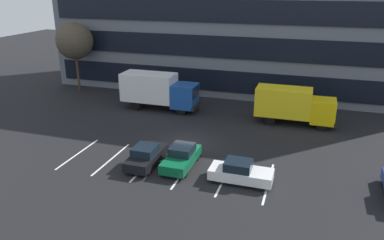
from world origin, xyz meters
name	(u,v)px	position (x,y,z in m)	size (l,w,h in m)	color
ground_plane	(187,142)	(0.00, 0.00, 0.00)	(120.00, 120.00, 0.00)	black
office_building	(237,10)	(0.00, 17.95, 9.00)	(41.39, 11.09, 18.00)	slate
lot_markings	(166,167)	(0.00, -4.48, 0.00)	(14.14, 5.40, 0.01)	silver
box_truck_blue	(158,90)	(-5.39, 7.13, 2.00)	(7.65, 2.53, 3.55)	#194799
box_truck_yellow_all	(293,104)	(7.62, 6.90, 1.82)	(6.97, 2.31, 3.23)	yellow
sedan_black	(146,156)	(-1.41, -4.53, 0.68)	(1.69, 4.04, 1.45)	black
sedan_forest	(181,157)	(0.98, -3.98, 0.69)	(1.71, 4.09, 1.46)	#0C5933
sedan_white	(240,172)	(5.25, -4.89, 0.67)	(3.99, 1.67, 1.43)	white
bare_tree	(75,41)	(-17.00, 10.79, 5.71)	(4.16, 4.16, 7.80)	#473323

